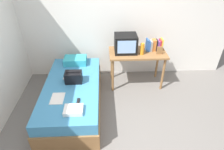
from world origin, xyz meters
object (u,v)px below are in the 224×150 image
folded_towel (73,110)px  bed (73,96)px  desk (137,56)px  tv (126,44)px  picture_frame (160,50)px  remote_silver (65,77)px  water_bottle (142,49)px  book_row (154,45)px  magazine (57,98)px  remote_dark (78,102)px  pillow (75,60)px  handbag (74,77)px

folded_towel → bed: bearing=100.2°
desk → tv: tv is taller
picture_frame → remote_silver: (-1.85, -0.37, -0.33)m
tv → picture_frame: tv is taller
water_bottle → book_row: book_row is taller
bed → book_row: size_ratio=6.12×
desk → magazine: size_ratio=4.00×
magazine → desk: bearing=36.5°
water_bottle → book_row: 0.33m
tv → magazine: size_ratio=1.52×
picture_frame → desk: bearing=164.5°
book_row → remote_dark: bearing=-139.2°
bed → pillow: 0.83m
pillow → handbag: (0.05, -0.68, 0.03)m
remote_dark → remote_silver: 0.77m
folded_towel → handbag: bearing=96.3°
bed → desk: bearing=28.6°
tv → book_row: (0.59, 0.05, -0.07)m
bed → remote_silver: size_ratio=13.89×
picture_frame → folded_towel: 2.05m
book_row → magazine: bearing=-147.4°
desk → book_row: book_row is taller
magazine → remote_dark: remote_dark is taller
water_bottle → handbag: 1.43m
magazine → folded_towel: folded_towel is taller
picture_frame → folded_towel: (-1.58, -1.27, -0.31)m
book_row → handbag: book_row is taller
pillow → remote_dark: pillow is taller
picture_frame → bed: bearing=-161.1°
bed → handbag: 0.37m
tv → folded_towel: bearing=-122.8°
book_row → folded_towel: bearing=-135.9°
handbag → book_row: bearing=23.4°
bed → desk: desk is taller
desk → handbag: (-1.25, -0.62, -0.06)m
water_bottle → picture_frame: 0.35m
picture_frame → folded_towel: size_ratio=0.57×
remote_dark → desk: bearing=46.8°
picture_frame → remote_silver: bearing=-168.8°
book_row → remote_silver: 1.90m
remote_silver → folded_towel: size_ratio=0.51×
desk → magazine: 1.82m
pillow → magazine: 1.15m
bed → pillow: bearing=90.7°
remote_dark → remote_silver: bearing=114.7°
bed → water_bottle: 1.61m
book_row → remote_silver: book_row is taller
bed → tv: tv is taller
bed → folded_towel: folded_towel is taller
water_bottle → folded_towel: (-1.23, -1.28, -0.35)m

